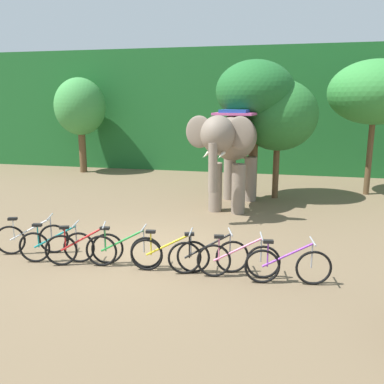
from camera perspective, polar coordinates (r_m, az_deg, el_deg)
ground_plane at (r=10.10m, az=-6.95°, el=-8.16°), size 80.00×80.00×0.00m
foliage_hedge at (r=23.60m, az=4.92°, el=11.29°), size 36.00×6.00×6.10m
tree_center_left at (r=21.39m, az=-15.28°, el=11.29°), size 2.49×2.49×4.67m
tree_center at (r=15.01m, az=8.73°, el=13.51°), size 2.76×2.76×4.96m
tree_right at (r=15.29m, az=11.89°, el=10.35°), size 2.80×2.80×4.31m
tree_far_left at (r=16.99m, az=24.10°, el=12.50°), size 3.43×3.43×5.05m
elephant at (r=13.62m, az=5.58°, el=6.81°), size 2.16×4.22×3.78m
bike_white at (r=10.44m, az=-21.35°, el=-6.00°), size 1.64×0.68×0.92m
bike_teal at (r=9.72m, az=-18.29°, el=-7.14°), size 1.68×0.56×0.92m
bike_red at (r=9.42m, az=-14.75°, el=-7.55°), size 1.64×0.69×0.92m
bike_green at (r=9.11m, az=-9.49°, el=-7.99°), size 1.70×0.52×0.92m
bike_yellow at (r=8.77m, az=-3.14°, el=-8.65°), size 1.71×0.52×0.92m
bike_black at (r=8.68m, az=2.28°, el=-8.87°), size 1.66×0.64×0.92m
bike_pink at (r=8.53m, az=6.42°, el=-9.35°), size 1.70×0.52×0.92m
bike_purple at (r=8.41m, az=13.13°, el=-9.93°), size 1.70×0.52×0.92m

